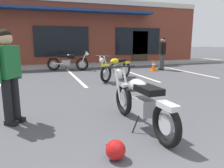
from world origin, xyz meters
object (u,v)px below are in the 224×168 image
helmet_on_pavement (116,150)px  person_in_black_shirt (9,72)px  motorcycle_foreground_classic (141,101)px  motorcycle_red_sportbike (116,68)px  motorcycle_blue_standard (68,61)px  person_in_shorts_foreground (162,51)px  traffic_cone (154,66)px

helmet_on_pavement → person_in_black_shirt: bearing=127.2°
motorcycle_foreground_classic → helmet_on_pavement: motorcycle_foreground_classic is taller
motorcycle_foreground_classic → helmet_on_pavement: 1.19m
motorcycle_red_sportbike → helmet_on_pavement: size_ratio=6.85×
motorcycle_foreground_classic → motorcycle_blue_standard: same height
person_in_shorts_foreground → motorcycle_blue_standard: bearing=163.1°
helmet_on_pavement → motorcycle_foreground_classic: bearing=47.7°
motorcycle_red_sportbike → motorcycle_blue_standard: same height
person_in_black_shirt → person_in_shorts_foreground: size_ratio=1.00×
motorcycle_red_sportbike → helmet_on_pavement: (-1.99, -5.37, -0.33)m
motorcycle_foreground_classic → person_in_black_shirt: size_ratio=1.26×
helmet_on_pavement → traffic_cone: size_ratio=0.49×
motorcycle_foreground_classic → motorcycle_blue_standard: 7.78m
traffic_cone → motorcycle_foreground_classic: bearing=-121.7°
motorcycle_foreground_classic → traffic_cone: 7.33m
motorcycle_red_sportbike → person_in_black_shirt: size_ratio=1.06×
person_in_shorts_foreground → helmet_on_pavement: 8.93m
helmet_on_pavement → motorcycle_red_sportbike: bearing=69.6°
person_in_black_shirt → traffic_cone: size_ratio=3.16×
motorcycle_red_sportbike → motorcycle_blue_standard: 3.53m
motorcycle_blue_standard → traffic_cone: bearing=-21.1°
person_in_shorts_foreground → traffic_cone: 0.91m
motorcycle_blue_standard → helmet_on_pavement: bearing=-94.1°
person_in_black_shirt → person_in_shorts_foreground: bearing=39.9°
motorcycle_foreground_classic → traffic_cone: motorcycle_foreground_classic is taller
motorcycle_foreground_classic → motorcycle_blue_standard: size_ratio=1.03×
motorcycle_red_sportbike → traffic_cone: motorcycle_red_sportbike is taller
motorcycle_blue_standard → helmet_on_pavement: 8.65m
motorcycle_foreground_classic → person_in_black_shirt: (-2.11, 0.92, 0.49)m
person_in_black_shirt → traffic_cone: 8.01m
helmet_on_pavement → person_in_shorts_foreground: bearing=54.4°
motorcycle_red_sportbike → person_in_black_shirt: (-3.34, -3.60, 0.49)m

